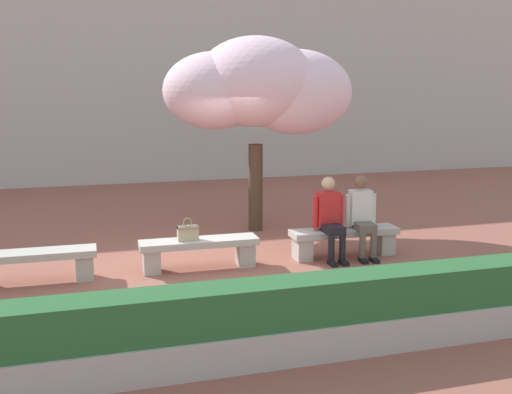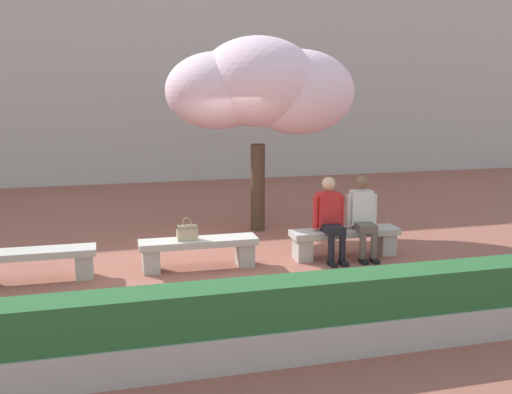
{
  "view_description": "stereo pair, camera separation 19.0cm",
  "coord_description": "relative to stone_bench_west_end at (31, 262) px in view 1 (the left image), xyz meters",
  "views": [
    {
      "loc": [
        -1.61,
        -8.45,
        2.67
      ],
      "look_at": [
        0.94,
        0.2,
        1.0
      ],
      "focal_mm": 42.0,
      "sensor_mm": 36.0,
      "label": 1
    },
    {
      "loc": [
        -1.43,
        -8.5,
        2.67
      ],
      "look_at": [
        0.94,
        0.2,
        1.0
      ],
      "focal_mm": 42.0,
      "sensor_mm": 36.0,
      "label": 2
    }
  ],
  "objects": [
    {
      "name": "cherry_tree_main",
      "position": [
        3.85,
        2.11,
        2.34
      ],
      "size": [
        3.4,
        2.36,
        3.56
      ],
      "color": "#473323",
      "rests_on": "ground"
    },
    {
      "name": "handbag",
      "position": [
        2.17,
        -0.02,
        0.28
      ],
      "size": [
        0.3,
        0.15,
        0.34
      ],
      "color": "tan",
      "rests_on": "stone_bench_near_west"
    },
    {
      "name": "stone_bench_near_west",
      "position": [
        2.34,
        0.0,
        0.0
      ],
      "size": [
        1.75,
        0.45,
        0.45
      ],
      "color": "#ADA89E",
      "rests_on": "ground"
    },
    {
      "name": "ground_plane",
      "position": [
        2.34,
        0.0,
        -0.3
      ],
      "size": [
        100.0,
        100.0,
        0.0
      ],
      "primitive_type": "plane",
      "color": "#8E5142"
    },
    {
      "name": "person_seated_right",
      "position": [
        4.95,
        -0.05,
        0.4
      ],
      "size": [
        0.51,
        0.71,
        1.29
      ],
      "color": "black",
      "rests_on": "ground"
    },
    {
      "name": "planter_hedge_foreground",
      "position": [
        2.34,
        -3.16,
        0.08
      ],
      "size": [
        11.24,
        0.5,
        0.8
      ],
      "color": "#ADA89E",
      "rests_on": "ground"
    },
    {
      "name": "stone_bench_center",
      "position": [
        4.68,
        0.0,
        0.0
      ],
      "size": [
        1.75,
        0.45,
        0.45
      ],
      "color": "#ADA89E",
      "rests_on": "ground"
    },
    {
      "name": "person_seated_left",
      "position": [
        4.4,
        -0.05,
        0.4
      ],
      "size": [
        0.51,
        0.69,
        1.29
      ],
      "color": "black",
      "rests_on": "ground"
    },
    {
      "name": "building_facade",
      "position": [
        2.34,
        10.39,
        3.31
      ],
      "size": [
        28.0,
        4.0,
        7.22
      ],
      "primitive_type": "cube",
      "color": "#B7B2A8",
      "rests_on": "ground"
    },
    {
      "name": "stone_bench_west_end",
      "position": [
        0.0,
        0.0,
        0.0
      ],
      "size": [
        1.75,
        0.45,
        0.45
      ],
      "color": "#ADA89E",
      "rests_on": "ground"
    }
  ]
}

